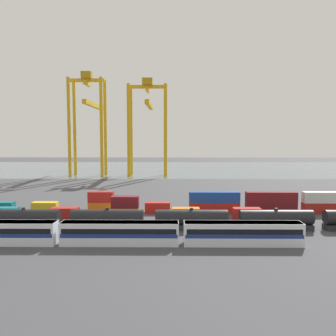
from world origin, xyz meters
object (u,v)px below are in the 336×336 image
object	(u,v)px
passenger_train	(120,232)
gantry_crane_west	(89,114)
gantry_crane_central	(148,117)
freight_tank_row	(191,219)
shipping_container_9	(101,207)
shipping_container_5	(186,214)

from	to	relation	value
passenger_train	gantry_crane_west	world-z (taller)	gantry_crane_west
passenger_train	gantry_crane_central	xyz separation A→B (m)	(-2.82, 112.98, 26.46)
passenger_train	gantry_crane_central	distance (m)	116.07
freight_tank_row	gantry_crane_central	size ratio (longest dim) A/B	1.74
freight_tank_row	shipping_container_9	xyz separation A→B (m)	(-21.01, 15.30, -0.74)
shipping_container_9	gantry_crane_central	distance (m)	92.13
shipping_container_5	passenger_train	bearing A→B (deg)	-122.85
passenger_train	shipping_container_5	bearing A→B (deg)	57.15
freight_tank_row	gantry_crane_central	world-z (taller)	gantry_crane_central
shipping_container_9	gantry_crane_west	size ratio (longest dim) A/B	0.12
passenger_train	shipping_container_5	xyz separation A→B (m)	(11.94, 18.49, -0.84)
shipping_container_5	shipping_container_9	bearing A→B (deg)	161.78
passenger_train	gantry_crane_central	size ratio (longest dim) A/B	1.32
shipping_container_5	gantry_crane_west	world-z (taller)	gantry_crane_west
freight_tank_row	shipping_container_9	distance (m)	26.00
shipping_container_9	shipping_container_5	bearing A→B (deg)	-18.22
freight_tank_row	gantry_crane_west	bearing A→B (deg)	113.23
gantry_crane_west	passenger_train	bearing A→B (deg)	-74.36
freight_tank_row	passenger_train	bearing A→B (deg)	-142.18
freight_tank_row	gantry_crane_west	distance (m)	116.18
shipping_container_5	gantry_crane_central	distance (m)	99.45
shipping_container_9	gantry_crane_central	world-z (taller)	gantry_crane_central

